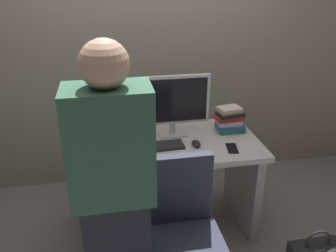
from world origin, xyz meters
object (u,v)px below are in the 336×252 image
monitor (173,103)px  cell_phone (232,148)px  cup_near_keyboard (100,145)px  person_at_desk (114,199)px  keyboard (153,147)px  cup_by_monitor (111,134)px  desk (167,171)px  book_stack (230,120)px  mouse (196,144)px  office_chair (182,243)px

monitor → cell_phone: bearing=-38.7°
cup_near_keyboard → person_at_desk: bearing=-84.4°
keyboard → cup_by_monitor: bearing=142.2°
desk → book_stack: 0.61m
desk → person_at_desk: 0.89m
mouse → cell_phone: mouse is taller
desk → cup_by_monitor: bearing=162.3°
cup_near_keyboard → book_stack: size_ratio=0.45×
person_at_desk → cell_phone: (0.82, 0.55, -0.08)m
office_chair → monitor: bearing=83.4°
mouse → cell_phone: size_ratio=0.69×
person_at_desk → book_stack: bearing=42.8°
book_stack → office_chair: bearing=-124.6°
book_stack → mouse: bearing=-147.6°
keyboard → mouse: size_ratio=4.30×
keyboard → desk: bearing=30.7°
desk → mouse: bearing=-24.8°
desk → person_at_desk: (-0.40, -0.73, 0.33)m
office_chair → person_at_desk: person_at_desk is taller
monitor → cell_phone: 0.53m
desk → office_chair: size_ratio=1.41×
mouse → cell_phone: (0.23, -0.09, -0.01)m
office_chair → cup_near_keyboard: 0.84m
office_chair → desk: bearing=87.7°
mouse → cup_by_monitor: size_ratio=1.22×
cup_by_monitor → cell_phone: bearing=-20.4°
keyboard → cell_phone: size_ratio=2.99×
person_at_desk → cup_near_keyboard: 0.68m
person_at_desk → mouse: bearing=47.1°
person_at_desk → monitor: size_ratio=3.03×
office_chair → monitor: (0.09, 0.77, 0.59)m
mouse → cup_by_monitor: 0.62m
person_at_desk → keyboard: (0.29, 0.65, -0.07)m
office_chair → cup_by_monitor: office_chair is taller
monitor → book_stack: bearing=-0.6°
mouse → book_stack: book_stack is taller
office_chair → cell_phone: office_chair is taller
keyboard → book_stack: 0.64m
office_chair → cell_phone: 0.74m
cup_near_keyboard → mouse: bearing=-3.1°
keyboard → monitor: bearing=44.2°
office_chair → person_at_desk: 0.56m
monitor → book_stack: (0.44, -0.00, -0.17)m
mouse → book_stack: (0.31, 0.20, 0.07)m
office_chair → book_stack: 1.02m
person_at_desk → monitor: 0.97m
cup_by_monitor → person_at_desk: bearing=-90.8°
person_at_desk → cup_by_monitor: bearing=89.2°
keyboard → book_stack: size_ratio=1.92×
office_chair → monitor: 0.97m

